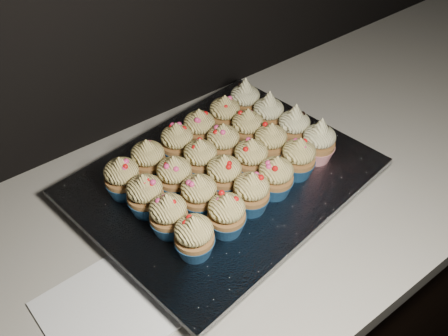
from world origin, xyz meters
The scene contains 28 objects.
worktop centered at (0.00, 1.70, 0.88)m, with size 2.44×0.64×0.04m, color beige.
napkin centered at (-0.20, 1.63, 0.90)m, with size 0.18×0.18×0.00m, color white.
baking_tray centered at (0.10, 1.73, 0.91)m, with size 0.47×0.36×0.02m, color black.
foil_lining centered at (0.10, 1.73, 0.93)m, with size 0.51×0.40×0.01m, color silver.
cupcake_0 centered at (-0.05, 1.62, 0.97)m, with size 0.06×0.06×0.08m.
cupcake_1 centered at (0.02, 1.62, 0.97)m, with size 0.06×0.06×0.08m.
cupcake_2 centered at (0.08, 1.64, 0.97)m, with size 0.06×0.06×0.08m.
cupcake_3 centered at (0.14, 1.64, 0.97)m, with size 0.06×0.06×0.08m.
cupcake_4 centered at (0.20, 1.65, 0.97)m, with size 0.06×0.06×0.08m.
cupcake_5 centered at (0.26, 1.66, 0.97)m, with size 0.06×0.06×0.10m.
cupcake_6 centered at (-0.05, 1.68, 0.97)m, with size 0.06×0.06×0.08m.
cupcake_7 centered at (0.01, 1.69, 0.97)m, with size 0.06×0.06×0.08m.
cupcake_8 centered at (0.07, 1.70, 0.97)m, with size 0.06×0.06×0.08m.
cupcake_9 centered at (0.14, 1.70, 0.97)m, with size 0.06×0.06×0.08m.
cupcake_10 centered at (0.19, 1.71, 0.97)m, with size 0.06×0.06×0.08m.
cupcake_11 centered at (0.26, 1.72, 0.97)m, with size 0.06×0.06×0.10m.
cupcake_12 centered at (-0.06, 1.74, 0.97)m, with size 0.06×0.06×0.08m.
cupcake_13 centered at (0.00, 1.75, 0.97)m, with size 0.06×0.06×0.08m.
cupcake_14 centered at (0.06, 1.76, 0.97)m, with size 0.06×0.06×0.08m.
cupcake_15 centered at (0.12, 1.77, 0.97)m, with size 0.06×0.06×0.08m.
cupcake_16 centered at (0.19, 1.77, 0.97)m, with size 0.06×0.06×0.08m.
cupcake_17 centered at (0.25, 1.78, 0.97)m, with size 0.06×0.06×0.10m.
cupcake_18 centered at (-0.07, 1.80, 0.97)m, with size 0.06×0.06×0.08m.
cupcake_19 centered at (-0.01, 1.81, 0.97)m, with size 0.06×0.06×0.08m.
cupcake_20 centered at (0.06, 1.82, 0.97)m, with size 0.06×0.06×0.08m.
cupcake_21 centered at (0.11, 1.83, 0.97)m, with size 0.06×0.06×0.08m.
cupcake_22 centered at (0.18, 1.83, 0.97)m, with size 0.06×0.06×0.08m.
cupcake_23 centered at (0.24, 1.84, 0.97)m, with size 0.06×0.06×0.10m.
Camera 1 is at (-0.31, 1.21, 1.56)m, focal length 40.00 mm.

